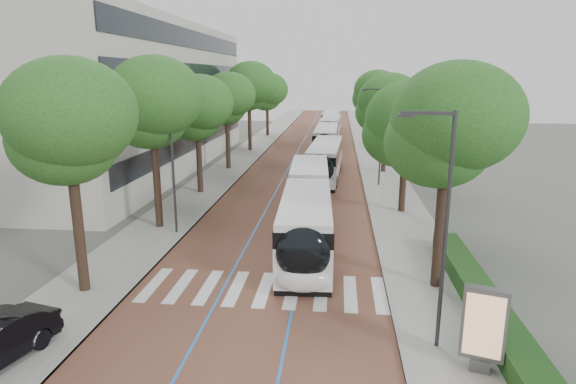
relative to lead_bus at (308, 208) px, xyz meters
name	(u,v)px	position (x,y,z in m)	size (l,w,h in m)	color
ground	(256,300)	(-1.60, -8.76, -1.63)	(160.00, 160.00, 0.00)	#51544C
road	(311,152)	(-1.60, 31.24, -1.62)	(11.00, 140.00, 0.02)	brown
sidewalk_left	(250,150)	(-9.10, 31.24, -1.57)	(4.00, 140.00, 0.12)	gray
sidewalk_right	(373,152)	(5.90, 31.24, -1.57)	(4.00, 140.00, 0.12)	gray
kerb_left	(265,151)	(-7.20, 31.24, -1.57)	(0.20, 140.00, 0.14)	gray
kerb_right	(357,152)	(4.00, 31.24, -1.57)	(0.20, 140.00, 0.14)	gray
zebra_crossing	(264,289)	(-1.40, -7.76, -1.60)	(10.55, 3.60, 0.01)	silver
lane_line_left	(298,151)	(-3.20, 31.24, -1.60)	(0.12, 126.00, 0.01)	blue
lane_line_right	(324,152)	(0.00, 31.24, -1.60)	(0.12, 126.00, 0.01)	blue
office_building	(108,97)	(-21.07, 19.24, 5.37)	(18.11, 40.00, 14.00)	#99988E
hedge	(482,299)	(7.50, -8.76, -1.11)	(1.20, 14.00, 0.80)	#153A14
streetlight_near	(441,214)	(5.02, -11.76, 3.19)	(1.82, 0.20, 8.00)	#313134
streetlight_far	(379,129)	(5.02, 13.24, 3.19)	(1.82, 0.20, 8.00)	#313134
lamp_post_left	(173,165)	(-7.70, -0.76, 2.49)	(0.14, 0.14, 8.00)	#313134
trees_left	(226,99)	(-9.10, 18.85, 5.32)	(6.12, 60.51, 10.19)	black
trees_right	(392,109)	(6.10, 14.36, 4.72)	(6.04, 47.52, 9.22)	black
lead_bus	(308,208)	(0.00, 0.00, 0.00)	(3.27, 18.48, 3.20)	black
bus_queued_0	(325,161)	(0.57, 15.53, 0.00)	(3.10, 12.50, 3.20)	silver
bus_queued_1	(326,141)	(0.32, 29.14, 0.00)	(2.74, 12.44, 3.20)	silver
bus_queued_2	(330,129)	(0.52, 42.67, 0.00)	(3.06, 12.50, 3.20)	silver
bus_queued_3	(331,121)	(0.47, 54.70, 0.00)	(3.04, 12.49, 3.20)	silver
ad_panel	(484,328)	(6.28, -13.02, -0.06)	(1.38, 0.75, 2.76)	#59595B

